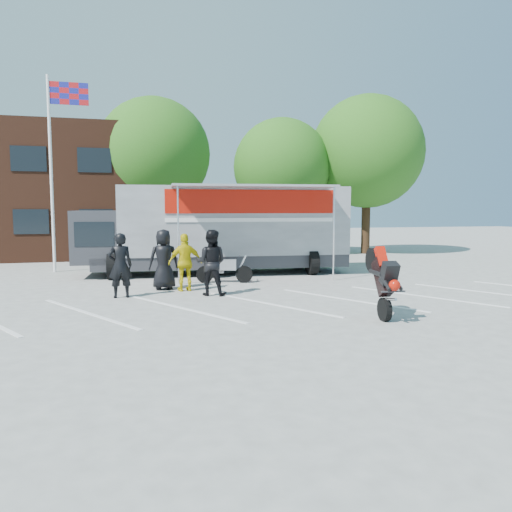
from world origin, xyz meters
name	(u,v)px	position (x,y,z in m)	size (l,w,h in m)	color
ground	(273,312)	(0.00, 0.00, 0.00)	(100.00, 100.00, 0.00)	#A8A8A2
parking_bay_lines	(263,304)	(0.00, 1.00, 0.01)	(18.00, 5.00, 0.01)	white
office_building	(4,193)	(-10.00, 18.00, 3.50)	(18.00, 8.00, 7.00)	#4B2618
flagpole	(57,149)	(-6.24, 10.00, 5.05)	(1.61, 0.12, 8.00)	white
tree_left	(154,154)	(-2.00, 16.00, 5.57)	(6.12, 6.12, 8.64)	#382314
tree_mid	(282,167)	(5.00, 15.00, 4.94)	(5.44, 5.44, 7.68)	#382314
tree_right	(367,152)	(10.00, 14.50, 5.88)	(6.46, 6.46, 9.12)	#382314
transporter_truck	(222,273)	(0.16, 7.80, 0.00)	(11.01, 5.30, 3.50)	#9B9DA3
parked_motorcycle	(225,283)	(-0.25, 5.21, 0.00)	(0.68, 2.05, 1.07)	#B9B9BE
stunt_bike_rider	(374,316)	(2.27, -1.09, 0.00)	(0.75, 1.59, 1.88)	black
spectator_leather_a	(164,259)	(-2.44, 4.26, 0.99)	(0.96, 0.63, 1.97)	black
spectator_leather_b	(120,265)	(-3.80, 3.08, 0.96)	(0.70, 0.46, 1.92)	black
spectator_leather_c	(211,263)	(-1.13, 2.82, 1.00)	(0.97, 0.76, 2.00)	black
spectator_hivis	(185,262)	(-1.80, 3.79, 0.92)	(1.08, 0.45, 1.84)	#D5BF0B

